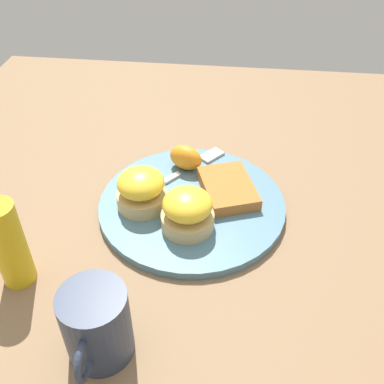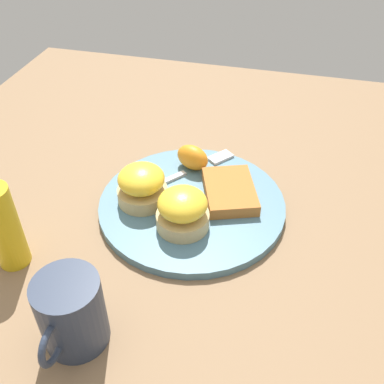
{
  "view_description": "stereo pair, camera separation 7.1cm",
  "coord_description": "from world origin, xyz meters",
  "px_view_note": "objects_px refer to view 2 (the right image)",
  "views": [
    {
      "loc": [
        0.54,
        0.06,
        0.49
      ],
      "look_at": [
        0.0,
        0.0,
        0.03
      ],
      "focal_mm": 42.0,
      "sensor_mm": 36.0,
      "label": 1
    },
    {
      "loc": [
        0.53,
        0.13,
        0.49
      ],
      "look_at": [
        0.0,
        0.0,
        0.03
      ],
      "focal_mm": 42.0,
      "sensor_mm": 36.0,
      "label": 2
    }
  ],
  "objects_px": {
    "fork": "(189,171)",
    "condiment_bottle": "(4,227)",
    "sandwich_benedict_left": "(142,185)",
    "hashbrown_patty": "(230,191)",
    "sandwich_benedict_right": "(183,210)",
    "orange_wedge": "(193,157)",
    "cup": "(71,313)"
  },
  "relations": [
    {
      "from": "sandwich_benedict_right",
      "to": "cup",
      "type": "xyz_separation_m",
      "value": [
        0.21,
        -0.08,
        0.0
      ]
    },
    {
      "from": "fork",
      "to": "cup",
      "type": "bearing_deg",
      "value": -8.93
    },
    {
      "from": "sandwich_benedict_left",
      "to": "hashbrown_patty",
      "type": "height_order",
      "value": "sandwich_benedict_left"
    },
    {
      "from": "hashbrown_patty",
      "to": "sandwich_benedict_left",
      "type": "bearing_deg",
      "value": -71.22
    },
    {
      "from": "condiment_bottle",
      "to": "cup",
      "type": "bearing_deg",
      "value": 56.44
    },
    {
      "from": "sandwich_benedict_right",
      "to": "cup",
      "type": "height_order",
      "value": "cup"
    },
    {
      "from": "sandwich_benedict_right",
      "to": "orange_wedge",
      "type": "relative_size",
      "value": 1.34
    },
    {
      "from": "hashbrown_patty",
      "to": "orange_wedge",
      "type": "bearing_deg",
      "value": -127.7
    },
    {
      "from": "sandwich_benedict_right",
      "to": "hashbrown_patty",
      "type": "height_order",
      "value": "sandwich_benedict_right"
    },
    {
      "from": "fork",
      "to": "orange_wedge",
      "type": "bearing_deg",
      "value": 167.89
    },
    {
      "from": "sandwich_benedict_right",
      "to": "orange_wedge",
      "type": "bearing_deg",
      "value": -171.72
    },
    {
      "from": "hashbrown_patty",
      "to": "cup",
      "type": "relative_size",
      "value": 1.01
    },
    {
      "from": "fork",
      "to": "hashbrown_patty",
      "type": "bearing_deg",
      "value": 60.48
    },
    {
      "from": "condiment_bottle",
      "to": "fork",
      "type": "bearing_deg",
      "value": 141.69
    },
    {
      "from": "sandwich_benedict_left",
      "to": "cup",
      "type": "height_order",
      "value": "cup"
    },
    {
      "from": "sandwich_benedict_right",
      "to": "hashbrown_patty",
      "type": "xyz_separation_m",
      "value": [
        -0.09,
        0.06,
        -0.02
      ]
    },
    {
      "from": "orange_wedge",
      "to": "cup",
      "type": "xyz_separation_m",
      "value": [
        0.35,
        -0.06,
        0.01
      ]
    },
    {
      "from": "orange_wedge",
      "to": "condiment_bottle",
      "type": "xyz_separation_m",
      "value": [
        0.26,
        -0.2,
        0.03
      ]
    },
    {
      "from": "orange_wedge",
      "to": "fork",
      "type": "xyz_separation_m",
      "value": [
        0.01,
        -0.0,
        -0.02
      ]
    },
    {
      "from": "fork",
      "to": "sandwich_benedict_right",
      "type": "bearing_deg",
      "value": 10.45
    },
    {
      "from": "hashbrown_patty",
      "to": "condiment_bottle",
      "type": "height_order",
      "value": "condiment_bottle"
    },
    {
      "from": "cup",
      "to": "condiment_bottle",
      "type": "bearing_deg",
      "value": -123.56
    },
    {
      "from": "fork",
      "to": "condiment_bottle",
      "type": "bearing_deg",
      "value": -38.31
    },
    {
      "from": "sandwich_benedict_left",
      "to": "orange_wedge",
      "type": "xyz_separation_m",
      "value": [
        -0.1,
        0.06,
        -0.01
      ]
    },
    {
      "from": "sandwich_benedict_right",
      "to": "cup",
      "type": "distance_m",
      "value": 0.22
    },
    {
      "from": "orange_wedge",
      "to": "cup",
      "type": "distance_m",
      "value": 0.36
    },
    {
      "from": "fork",
      "to": "condiment_bottle",
      "type": "xyz_separation_m",
      "value": [
        0.25,
        -0.19,
        0.05
      ]
    },
    {
      "from": "orange_wedge",
      "to": "condiment_bottle",
      "type": "relative_size",
      "value": 0.46
    },
    {
      "from": "sandwich_benedict_right",
      "to": "fork",
      "type": "xyz_separation_m",
      "value": [
        -0.13,
        -0.02,
        -0.03
      ]
    },
    {
      "from": "hashbrown_patty",
      "to": "condiment_bottle",
      "type": "distance_m",
      "value": 0.34
    },
    {
      "from": "hashbrown_patty",
      "to": "condiment_bottle",
      "type": "xyz_separation_m",
      "value": [
        0.2,
        -0.27,
        0.04
      ]
    },
    {
      "from": "sandwich_benedict_left",
      "to": "sandwich_benedict_right",
      "type": "distance_m",
      "value": 0.09
    }
  ]
}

